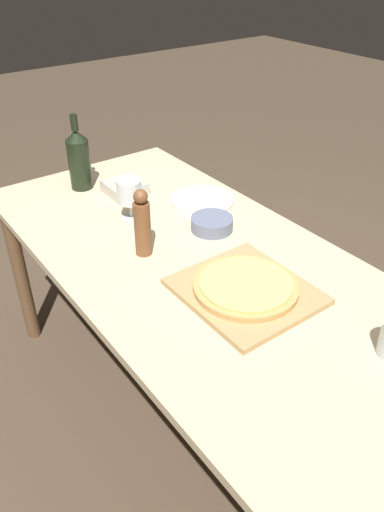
{
  "coord_description": "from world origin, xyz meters",
  "views": [
    {
      "loc": [
        -0.81,
        -1.08,
        1.66
      ],
      "look_at": [
        -0.06,
        -0.06,
        0.82
      ],
      "focal_mm": 35.0,
      "sensor_mm": 36.0,
      "label": 1
    }
  ],
  "objects_px": {
    "wine_bottle": "(79,159)",
    "wine_glass": "(130,192)",
    "small_bowl": "(212,224)",
    "pizza": "(246,285)",
    "pepper_mill": "(142,224)"
  },
  "relations": [
    {
      "from": "pizza",
      "to": "pepper_mill",
      "type": "height_order",
      "value": "pepper_mill"
    },
    {
      "from": "pepper_mill",
      "to": "small_bowl",
      "type": "distance_m",
      "value": 0.29
    },
    {
      "from": "wine_bottle",
      "to": "small_bowl",
      "type": "distance_m",
      "value": 0.63
    },
    {
      "from": "wine_glass",
      "to": "wine_bottle",
      "type": "bearing_deg",
      "value": 95.47
    },
    {
      "from": "wine_bottle",
      "to": "small_bowl",
      "type": "height_order",
      "value": "wine_bottle"
    },
    {
      "from": "wine_bottle",
      "to": "wine_glass",
      "type": "xyz_separation_m",
      "value": [
        0.03,
        -0.34,
        -0.02
      ]
    },
    {
      "from": "pizza",
      "to": "wine_bottle",
      "type": "relative_size",
      "value": 1.01
    },
    {
      "from": "small_bowl",
      "to": "wine_bottle",
      "type": "bearing_deg",
      "value": 110.55
    },
    {
      "from": "wine_glass",
      "to": "small_bowl",
      "type": "relative_size",
      "value": 1.01
    },
    {
      "from": "pepper_mill",
      "to": "wine_glass",
      "type": "xyz_separation_m",
      "value": [
        0.09,
        0.23,
        -0.01
      ]
    },
    {
      "from": "small_bowl",
      "to": "pizza",
      "type": "bearing_deg",
      "value": -112.81
    },
    {
      "from": "pepper_mill",
      "to": "small_bowl",
      "type": "xyz_separation_m",
      "value": [
        0.27,
        -0.01,
        -0.09
      ]
    },
    {
      "from": "wine_bottle",
      "to": "pepper_mill",
      "type": "relative_size",
      "value": 1.33
    },
    {
      "from": "pepper_mill",
      "to": "small_bowl",
      "type": "relative_size",
      "value": 1.54
    },
    {
      "from": "wine_bottle",
      "to": "wine_glass",
      "type": "relative_size",
      "value": 2.03
    }
  ]
}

